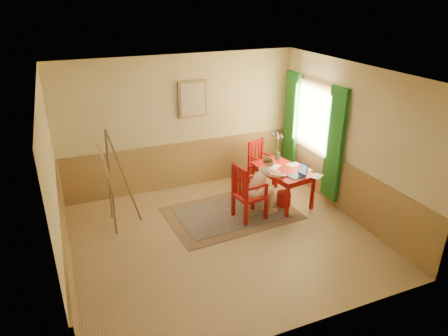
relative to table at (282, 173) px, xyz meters
name	(u,v)px	position (x,y,z in m)	size (l,w,h in m)	color
room	(223,163)	(-1.59, -0.77, 0.77)	(5.04, 4.54, 2.84)	tan
wainscot	(206,192)	(-1.59, 0.02, -0.13)	(5.00, 4.50, 1.00)	#AB854C
window	(312,128)	(0.83, 0.33, 0.71)	(0.12, 2.01, 2.20)	white
wall_portrait	(193,99)	(-1.34, 1.43, 1.27)	(0.60, 0.05, 0.76)	#A58656
rug	(231,213)	(-1.12, -0.07, -0.62)	(2.50, 1.75, 0.02)	#8C7251
table	(282,173)	(0.00, 0.00, 0.00)	(0.90, 1.30, 0.72)	#B5130F
chair_left	(247,192)	(-0.93, -0.35, -0.08)	(0.57, 0.55, 1.09)	#B5130F
chair_back	(260,163)	(-0.01, 0.91, -0.15)	(0.53, 0.55, 0.97)	#B5130F
figure	(261,184)	(-0.63, -0.32, 0.01)	(0.89, 0.44, 1.17)	beige
laptop	(299,174)	(0.11, -0.41, 0.13)	(0.40, 0.29, 0.22)	#1E2338
papers	(297,169)	(0.24, -0.14, 0.09)	(0.82, 0.99, 0.00)	white
vase	(278,147)	(0.14, 0.48, 0.35)	(0.21, 0.30, 0.57)	#3F724C
wastebasket	(284,199)	(-0.05, -0.18, -0.48)	(0.28, 0.28, 0.30)	red
easel	(108,171)	(-3.24, 0.35, 0.46)	(0.61, 0.81, 1.84)	brown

